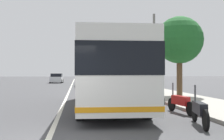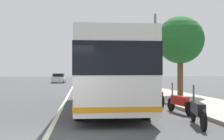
{
  "view_description": "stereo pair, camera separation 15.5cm",
  "coord_description": "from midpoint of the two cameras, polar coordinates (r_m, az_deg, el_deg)",
  "views": [
    {
      "loc": [
        -6.25,
        -0.72,
        1.68
      ],
      "look_at": [
        8.66,
        -2.58,
        1.81
      ],
      "focal_mm": 44.65,
      "sensor_mm": 36.0,
      "label": 1
    },
    {
      "loc": [
        -6.27,
        -0.87,
        1.68
      ],
      "look_at": [
        8.66,
        -2.58,
        1.81
      ],
      "focal_mm": 44.65,
      "sensor_mm": 36.0,
      "label": 2
    }
  ],
  "objects": [
    {
      "name": "roadside_tree_far_block",
      "position": [
        34.68,
        3.18,
        4.8
      ],
      "size": [
        3.78,
        3.78,
        6.8
      ],
      "color": "brown",
      "rests_on": "ground"
    },
    {
      "name": "motorcycle_nearest_curb",
      "position": [
        11.8,
        13.44,
        -6.44
      ],
      "size": [
        2.09,
        0.4,
        1.23
      ],
      "rotation": [
        0.0,
        0.0,
        0.14
      ],
      "color": "black",
      "rests_on": "ground"
    },
    {
      "name": "car_behind_bus",
      "position": [
        45.33,
        -11.36,
        -1.72
      ],
      "size": [
        4.07,
        2.02,
        1.5
      ],
      "rotation": [
        0.0,
        0.0,
        3.1
      ],
      "color": "silver",
      "rests_on": "ground"
    },
    {
      "name": "motorcycle_mid_row",
      "position": [
        14.47,
        9.06,
        -5.27
      ],
      "size": [
        2.34,
        0.3,
        1.25
      ],
      "rotation": [
        0.0,
        0.0,
        -0.05
      ],
      "color": "black",
      "rests_on": "ground"
    },
    {
      "name": "motorcycle_angled",
      "position": [
        9.22,
        17.02,
        -7.99
      ],
      "size": [
        2.15,
        0.54,
        1.26
      ],
      "rotation": [
        0.0,
        0.0,
        -0.21
      ],
      "color": "black",
      "rests_on": "ground"
    },
    {
      "name": "car_far_distant",
      "position": [
        34.24,
        -5.79,
        -2.14
      ],
      "size": [
        4.53,
        1.87,
        1.44
      ],
      "rotation": [
        0.0,
        0.0,
        0.01
      ],
      "color": "#2D7238",
      "rests_on": "ground"
    },
    {
      "name": "roadside_tree_mid_block",
      "position": [
        19.38,
        13.42,
        5.91
      ],
      "size": [
        3.18,
        3.18,
        5.46
      ],
      "color": "brown",
      "rests_on": "ground"
    },
    {
      "name": "lane_divider_line",
      "position": [
        16.37,
        -9.93,
        -6.37
      ],
      "size": [
        110.0,
        0.16,
        0.01
      ],
      "primitive_type": "cube",
      "color": "silver",
      "rests_on": "ground"
    },
    {
      "name": "utility_pole",
      "position": [
        25.44,
        8.43,
        3.58
      ],
      "size": [
        0.22,
        0.22,
        6.97
      ],
      "primitive_type": "cylinder",
      "color": "slate",
      "rests_on": "ground"
    },
    {
      "name": "sidewalk_curb",
      "position": [
        17.51,
        14.05,
        -5.76
      ],
      "size": [
        110.0,
        3.6,
        0.14
      ],
      "primitive_type": "cube",
      "color": "#9E998E",
      "rests_on": "ground"
    },
    {
      "name": "coach_bus",
      "position": [
        13.3,
        -1.42,
        -0.11
      ],
      "size": [
        10.65,
        2.95,
        3.12
      ],
      "rotation": [
        0.0,
        0.0,
        -0.03
      ],
      "color": "silver",
      "rests_on": "ground"
    },
    {
      "name": "car_ahead_same_lane",
      "position": [
        41.45,
        -5.17,
        -1.81
      ],
      "size": [
        4.46,
        1.94,
        1.54
      ],
      "rotation": [
        0.0,
        0.0,
        0.05
      ],
      "color": "#2D7238",
      "rests_on": "ground"
    }
  ]
}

